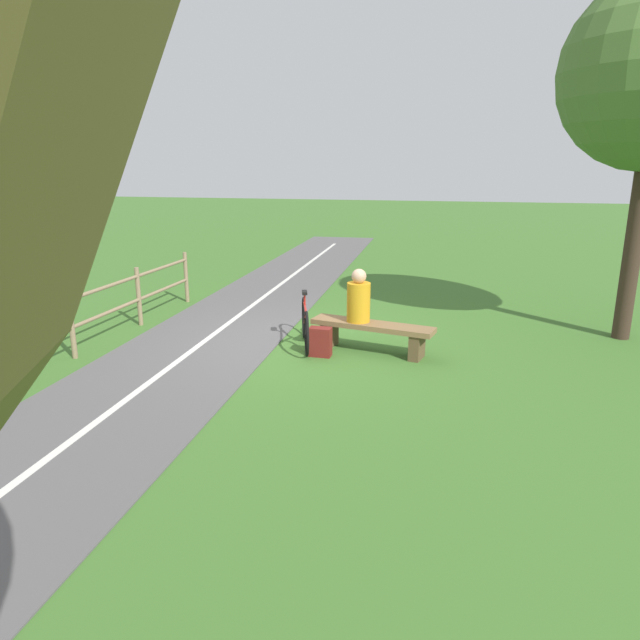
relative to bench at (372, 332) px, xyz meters
The scene contains 8 objects.
ground_plane 1.18m from the bench, 11.27° to the right, with size 80.00×80.00×0.00m, color #3D6B28.
paved_path 4.60m from the bench, 55.48° to the left, with size 2.46×36.00×0.02m, color #565454.
path_centre_line 4.60m from the bench, 55.48° to the left, with size 0.10×32.00×0.00m, color silver.
bench is the anchor object (origin of this frame).
person_seated 0.55m from the bench, 11.99° to the right, with size 0.43×0.43×0.83m.
bicycle 1.09m from the bench, ahead, with size 0.55×1.59×0.88m.
backpack 0.83m from the bench, 26.86° to the left, with size 0.34×0.24×0.45m.
fence_roadside 4.90m from the bench, 28.38° to the left, with size 0.20×9.55×1.07m.
Camera 1 is at (-2.36, 8.59, 2.81)m, focal length 31.82 mm.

